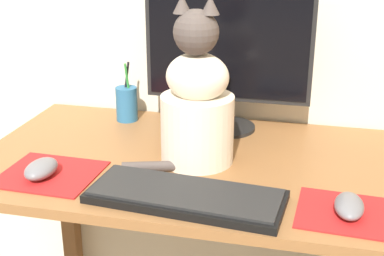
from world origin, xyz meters
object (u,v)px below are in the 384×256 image
keyboard (186,196)px  computer_mouse_left (41,169)px  monitor (228,54)px  cat (197,103)px  computer_mouse_right (349,206)px  pen_cup (127,103)px

keyboard → computer_mouse_left: bearing=-179.7°
monitor → cat: 0.25m
monitor → computer_mouse_left: bearing=-131.1°
computer_mouse_right → pen_cup: 0.78m
keyboard → computer_mouse_right: (0.34, 0.02, 0.01)m
computer_mouse_right → monitor: bearing=127.5°
cat → pen_cup: (-0.28, 0.25, -0.10)m
keyboard → pen_cup: 0.55m
pen_cup → cat: bearing=-41.9°
cat → pen_cup: 0.38m
monitor → pen_cup: monitor is taller
pen_cup → computer_mouse_right: bearing=-34.4°
computer_mouse_right → cat: bearing=152.4°
computer_mouse_left → pen_cup: size_ratio=0.59×
computer_mouse_left → computer_mouse_right: size_ratio=0.98×
monitor → pen_cup: (-0.31, 0.00, -0.17)m
cat → computer_mouse_left: bearing=-149.0°
computer_mouse_left → cat: bearing=28.3°
computer_mouse_right → pen_cup: bearing=145.6°
keyboard → cat: size_ratio=1.06×
keyboard → monitor: bearing=93.7°
monitor → computer_mouse_right: monitor is taller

